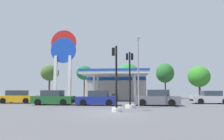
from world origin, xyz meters
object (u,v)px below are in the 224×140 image
at_px(tree_1, 84,73).
at_px(tree_2, 128,75).
at_px(corner_streetlamp, 138,65).
at_px(tree_0, 50,73).
at_px(station_pole_sign, 63,56).
at_px(car_2, 157,98).
at_px(car_4, 18,97).
at_px(car_3, 210,98).
at_px(tree_4, 199,77).
at_px(car_1, 97,99).
at_px(traffic_signal_0, 130,89).
at_px(traffic_signal_1, 116,88).
at_px(car_0, 54,98).
at_px(tree_3, 165,73).

relative_size(tree_1, tree_2, 0.95).
bearing_deg(corner_streetlamp, tree_0, 129.24).
height_order(station_pole_sign, corner_streetlamp, station_pole_sign).
height_order(car_2, car_4, car_2).
xyz_separation_m(car_3, tree_4, (4.64, 15.00, 3.63)).
height_order(car_1, tree_2, tree_2).
bearing_deg(tree_0, tree_4, -0.27).
bearing_deg(tree_0, station_pole_sign, -58.37).
distance_m(traffic_signal_0, corner_streetlamp, 2.36).
xyz_separation_m(station_pole_sign, car_1, (6.54, -8.13, -6.07)).
height_order(traffic_signal_0, tree_4, tree_4).
bearing_deg(car_4, traffic_signal_1, -34.65).
relative_size(car_3, traffic_signal_0, 0.88).
xyz_separation_m(car_0, tree_2, (7.94, 16.82, 3.80)).
bearing_deg(traffic_signal_0, car_1, 138.70).
height_order(car_0, traffic_signal_0, traffic_signal_0).
bearing_deg(tree_4, corner_streetlamp, -122.44).
bearing_deg(tree_3, tree_1, -173.17).
bearing_deg(tree_1, tree_2, -0.41).
distance_m(car_3, traffic_signal_1, 13.93).
relative_size(station_pole_sign, tree_3, 1.52).
bearing_deg(car_0, car_2, -0.85).
bearing_deg(station_pole_sign, tree_3, 32.17).
relative_size(station_pole_sign, traffic_signal_1, 2.31).
distance_m(car_0, car_1, 4.66).
distance_m(tree_1, tree_2, 8.59).
bearing_deg(car_4, car_0, -24.23).
bearing_deg(traffic_signal_0, tree_1, 113.15).
height_order(car_0, car_4, car_4).
xyz_separation_m(car_0, car_4, (-5.36, 2.41, 0.00)).
bearing_deg(car_1, car_2, 0.75).
bearing_deg(tree_2, traffic_signal_0, -90.07).
bearing_deg(car_3, car_4, -177.95).
height_order(car_2, tree_4, tree_4).
relative_size(tree_0, tree_2, 1.03).
bearing_deg(tree_3, tree_2, -165.21).
xyz_separation_m(car_4, corner_streetlamp, (14.06, -4.92, 3.08)).
bearing_deg(tree_4, car_1, -133.02).
relative_size(car_2, traffic_signal_1, 0.98).
bearing_deg(traffic_signal_0, corner_streetlamp, 36.61).
xyz_separation_m(car_0, car_1, (4.66, -0.24, -0.02)).
xyz_separation_m(tree_2, corner_streetlamp, (0.77, -19.33, -0.72)).
height_order(tree_0, tree_1, tree_0).
xyz_separation_m(car_2, tree_3, (4.85, 18.97, 4.39)).
height_order(car_1, traffic_signal_0, traffic_signal_0).
bearing_deg(traffic_signal_1, tree_3, 70.89).
xyz_separation_m(car_1, car_3, (12.58, 3.45, -0.00)).
bearing_deg(tree_4, car_2, -121.49).
height_order(car_4, traffic_signal_1, traffic_signal_1).
height_order(car_3, tree_1, tree_1).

